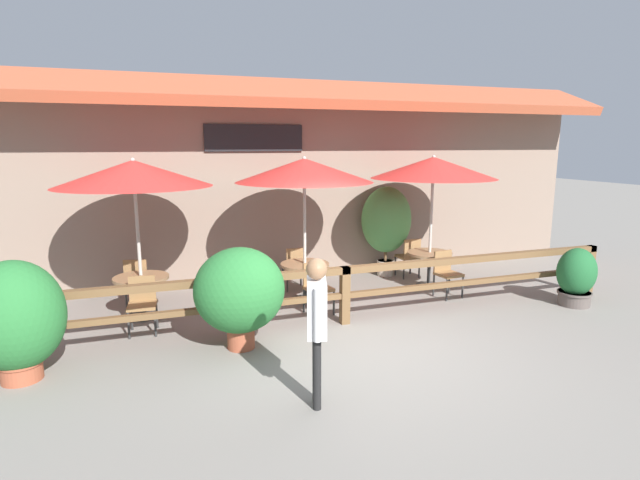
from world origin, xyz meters
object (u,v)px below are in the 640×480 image
(dining_table_near, at_px, (142,285))
(potted_plant_entrance_palm, at_px, (386,221))
(chair_middle_wallside, at_px, (295,266))
(chair_far_streetside, at_px, (446,271))
(patio_umbrella_near, at_px, (134,174))
(potted_plant_small_flowering, at_px, (576,277))
(chair_near_wallside, at_px, (138,279))
(pedestrian, at_px, (317,313))
(chair_far_wallside, at_px, (409,255))
(chair_middle_streetside, at_px, (317,285))
(patio_umbrella_far, at_px, (433,168))
(potted_plant_tall_tropical, at_px, (15,318))
(potted_plant_broad_leaf, at_px, (240,292))
(chair_near_streetside, at_px, (142,301))
(dining_table_far, at_px, (429,259))
(patio_umbrella_middle, at_px, (304,170))
(dining_table_middle, at_px, (305,271))

(dining_table_near, xyz_separation_m, potted_plant_entrance_palm, (5.08, 1.11, 0.66))
(chair_middle_wallside, relative_size, chair_far_streetside, 1.00)
(patio_umbrella_near, relative_size, chair_middle_wallside, 3.06)
(potted_plant_small_flowering, bearing_deg, chair_near_wallside, 160.88)
(chair_middle_wallside, bearing_deg, potted_plant_entrance_palm, -168.11)
(chair_near_wallside, relative_size, chair_middle_wallside, 1.00)
(potted_plant_entrance_palm, height_order, pedestrian, potted_plant_entrance_palm)
(chair_near_wallside, distance_m, chair_far_wallside, 5.57)
(chair_middle_streetside, bearing_deg, patio_umbrella_far, 7.24)
(dining_table_near, xyz_separation_m, potted_plant_tall_tropical, (-1.42, -1.92, 0.24))
(potted_plant_broad_leaf, distance_m, potted_plant_tall_tropical, 2.76)
(chair_far_streetside, bearing_deg, patio_umbrella_near, 166.06)
(chair_near_streetside, xyz_separation_m, potted_plant_small_flowering, (7.39, -1.17, 0.04))
(chair_near_wallside, distance_m, chair_middle_streetside, 3.26)
(dining_table_far, xyz_separation_m, pedestrian, (-3.72, -3.78, 0.52))
(dining_table_near, distance_m, patio_umbrella_middle, 3.41)
(patio_umbrella_near, distance_m, potted_plant_entrance_palm, 5.33)
(chair_far_wallside, bearing_deg, chair_near_wallside, 0.21)
(chair_middle_wallside, bearing_deg, potted_plant_small_flowering, 152.10)
(patio_umbrella_middle, relative_size, potted_plant_entrance_palm, 1.35)
(patio_umbrella_near, relative_size, potted_plant_small_flowering, 2.53)
(chair_far_wallside, distance_m, pedestrian, 5.83)
(dining_table_far, relative_size, chair_far_wallside, 1.04)
(dining_table_near, distance_m, chair_far_streetside, 5.54)
(pedestrian, bearing_deg, patio_umbrella_near, -136.23)
(chair_near_streetside, relative_size, potted_plant_small_flowering, 0.83)
(patio_umbrella_far, relative_size, pedestrian, 1.58)
(patio_umbrella_far, relative_size, dining_table_far, 2.95)
(dining_table_near, relative_size, chair_far_wallside, 1.04)
(dining_table_near, xyz_separation_m, chair_near_wallside, (-0.07, 0.71, -0.07))
(chair_near_wallside, bearing_deg, chair_middle_streetside, 167.23)
(patio_umbrella_near, bearing_deg, chair_far_wallside, 8.36)
(dining_table_middle, height_order, potted_plant_tall_tropical, potted_plant_tall_tropical)
(chair_middle_streetside, relative_size, chair_far_streetside, 1.00)
(chair_middle_wallside, height_order, potted_plant_broad_leaf, potted_plant_broad_leaf)
(chair_near_wallside, xyz_separation_m, potted_plant_small_flowering, (7.47, -2.59, 0.04))
(patio_umbrella_middle, relative_size, pedestrian, 1.58)
(chair_near_streetside, bearing_deg, potted_plant_tall_tropical, -135.10)
(patio_umbrella_near, xyz_separation_m, potted_plant_entrance_palm, (5.08, 1.11, -1.19))
(dining_table_far, relative_size, potted_plant_broad_leaf, 0.61)
(chair_middle_wallside, bearing_deg, pedestrian, 78.91)
(pedestrian, bearing_deg, potted_plant_broad_leaf, -147.42)
(dining_table_middle, bearing_deg, patio_umbrella_near, 179.88)
(chair_near_wallside, distance_m, potted_plant_small_flowering, 7.91)
(potted_plant_tall_tropical, bearing_deg, patio_umbrella_middle, 24.03)
(patio_umbrella_middle, relative_size, potted_plant_tall_tropical, 1.75)
(patio_umbrella_middle, bearing_deg, dining_table_far, 1.82)
(chair_middle_wallside, bearing_deg, potted_plant_broad_leaf, 60.84)
(patio_umbrella_near, distance_m, pedestrian, 4.34)
(chair_near_wallside, height_order, potted_plant_broad_leaf, potted_plant_broad_leaf)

